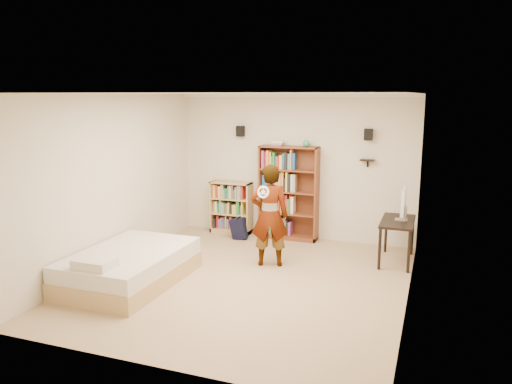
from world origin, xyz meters
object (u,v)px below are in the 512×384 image
tall_bookshelf (289,193)px  person (270,215)px  low_bookshelf (231,208)px  computer_desk (397,241)px  daybed (130,263)px

tall_bookshelf → person: size_ratio=1.08×
tall_bookshelf → person: bearing=-84.6°
low_bookshelf → person: 2.06m
low_bookshelf → tall_bookshelf: bearing=-0.5°
tall_bookshelf → computer_desk: size_ratio=1.71×
computer_desk → low_bookshelf: bearing=167.7°
computer_desk → person: 2.13m
daybed → low_bookshelf: bearing=83.5°
low_bookshelf → computer_desk: bearing=-12.3°
daybed → person: bearing=40.5°
daybed → person: person is taller
low_bookshelf → daybed: bearing=-96.5°
tall_bookshelf → low_bookshelf: (-1.17, 0.01, -0.37)m
daybed → person: size_ratio=1.24×
person → low_bookshelf: bearing=-67.8°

